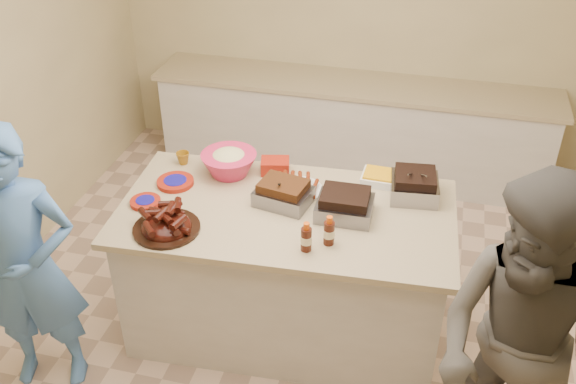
% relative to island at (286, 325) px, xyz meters
% --- Properties ---
extents(room, '(4.50, 5.00, 2.70)m').
position_rel_island_xyz_m(room, '(0.08, -0.05, 0.00)').
color(room, '#CEBD89').
rests_on(room, ground).
extents(back_counter, '(3.60, 0.64, 0.90)m').
position_rel_island_xyz_m(back_counter, '(0.08, 2.15, 0.45)').
color(back_counter, beige).
rests_on(back_counter, ground).
extents(island, '(2.10, 1.19, 0.97)m').
position_rel_island_xyz_m(island, '(0.00, 0.00, 0.00)').
color(island, beige).
rests_on(island, ground).
extents(rib_platter, '(0.44, 0.44, 0.16)m').
position_rel_island_xyz_m(rib_platter, '(-0.62, -0.36, 0.97)').
color(rib_platter, '#390F09').
rests_on(rib_platter, island).
extents(pulled_pork_tray, '(0.37, 0.30, 0.10)m').
position_rel_island_xyz_m(pulled_pork_tray, '(-0.03, 0.07, 0.97)').
color(pulled_pork_tray, '#47230F').
rests_on(pulled_pork_tray, island).
extents(brisket_tray, '(0.34, 0.28, 0.10)m').
position_rel_island_xyz_m(brisket_tray, '(0.35, 0.04, 0.97)').
color(brisket_tray, black).
rests_on(brisket_tray, island).
extents(roasting_pan, '(0.32, 0.32, 0.12)m').
position_rel_island_xyz_m(roasting_pan, '(0.74, 0.34, 0.97)').
color(roasting_pan, gray).
rests_on(roasting_pan, island).
extents(coleslaw_bowl, '(0.39, 0.39, 0.25)m').
position_rel_island_xyz_m(coleslaw_bowl, '(-0.47, 0.32, 0.97)').
color(coleslaw_bowl, '#C7234E').
rests_on(coleslaw_bowl, island).
extents(sausage_plate, '(0.33, 0.33, 0.05)m').
position_rel_island_xyz_m(sausage_plate, '(0.03, 0.23, 0.97)').
color(sausage_plate, silver).
rests_on(sausage_plate, island).
extents(mac_cheese_dish, '(0.27, 0.21, 0.07)m').
position_rel_island_xyz_m(mac_cheese_dish, '(0.53, 0.46, 0.97)').
color(mac_cheese_dish, '#F0AD0F').
rests_on(mac_cheese_dish, island).
extents(bbq_bottle_a, '(0.07, 0.07, 0.18)m').
position_rel_island_xyz_m(bbq_bottle_a, '(0.31, -0.26, 0.97)').
color(bbq_bottle_a, '#3A140B').
rests_on(bbq_bottle_a, island).
extents(bbq_bottle_b, '(0.07, 0.07, 0.18)m').
position_rel_island_xyz_m(bbq_bottle_b, '(0.20, -0.35, 0.97)').
color(bbq_bottle_b, '#3A140B').
rests_on(bbq_bottle_b, island).
extents(mustard_bottle, '(0.05, 0.05, 0.13)m').
position_rel_island_xyz_m(mustard_bottle, '(-0.10, 0.22, 0.97)').
color(mustard_bottle, yellow).
rests_on(mustard_bottle, island).
extents(sauce_bowl, '(0.13, 0.05, 0.13)m').
position_rel_island_xyz_m(sauce_bowl, '(-0.09, 0.20, 0.97)').
color(sauce_bowl, silver).
rests_on(sauce_bowl, island).
extents(plate_stack_large, '(0.25, 0.25, 0.03)m').
position_rel_island_xyz_m(plate_stack_large, '(-0.77, 0.11, 0.97)').
color(plate_stack_large, maroon).
rests_on(plate_stack_large, island).
extents(plate_stack_small, '(0.20, 0.20, 0.03)m').
position_rel_island_xyz_m(plate_stack_small, '(-0.86, -0.14, 0.97)').
color(plate_stack_small, maroon).
rests_on(plate_stack_small, island).
extents(plastic_cup, '(0.10, 0.09, 0.09)m').
position_rel_island_xyz_m(plastic_cup, '(-0.81, 0.36, 0.97)').
color(plastic_cup, '#8B5E11').
rests_on(plastic_cup, island).
extents(basket_stack, '(0.21, 0.18, 0.09)m').
position_rel_island_xyz_m(basket_stack, '(-0.18, 0.41, 0.97)').
color(basket_stack, maroon).
rests_on(basket_stack, island).
extents(guest_blue, '(1.09, 1.85, 0.42)m').
position_rel_island_xyz_m(guest_blue, '(-1.32, -0.76, 0.00)').
color(guest_blue, '#4A7DC7').
rests_on(guest_blue, ground).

